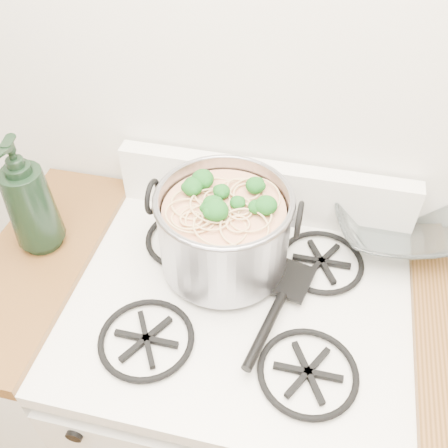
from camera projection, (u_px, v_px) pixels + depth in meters
gas_range at (236, 397)px, 1.46m from camera, size 0.76×0.66×0.92m
counter_left at (75, 357)px, 1.52m from camera, size 0.25×0.65×0.92m
stock_pot at (224, 230)px, 1.12m from camera, size 0.34×0.31×0.21m
spatula at (291, 278)px, 1.14m from camera, size 0.35×0.37×0.02m
glass_bowl at (392, 229)px, 1.24m from camera, size 0.14×0.14×0.03m
bottle at (27, 196)px, 1.13m from camera, size 0.13×0.13×0.30m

